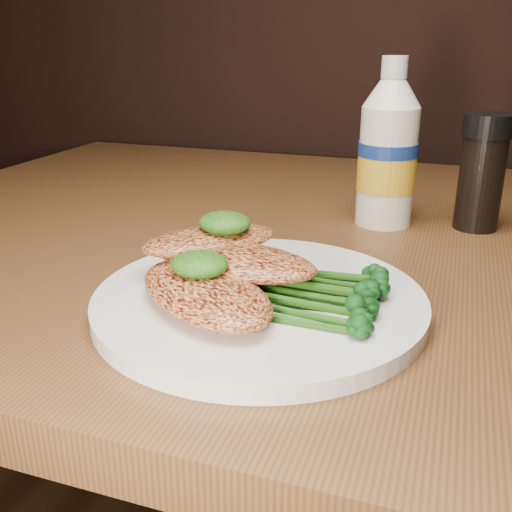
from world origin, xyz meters
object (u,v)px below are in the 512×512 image
(plate, at_px, (259,301))
(dining_table, at_px, (341,498))
(mayo_bottle, at_px, (388,144))
(pepper_grinder, at_px, (482,173))

(plate, bearing_deg, dining_table, 79.14)
(dining_table, distance_m, mayo_bottle, 0.47)
(plate, relative_size, pepper_grinder, 2.07)
(mayo_bottle, relative_size, pepper_grinder, 1.45)
(plate, distance_m, pepper_grinder, 0.33)
(dining_table, bearing_deg, mayo_bottle, 63.36)
(plate, height_order, mayo_bottle, mayo_bottle)
(dining_table, bearing_deg, pepper_grinder, 24.84)
(plate, relative_size, mayo_bottle, 1.43)
(pepper_grinder, bearing_deg, dining_table, -155.16)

